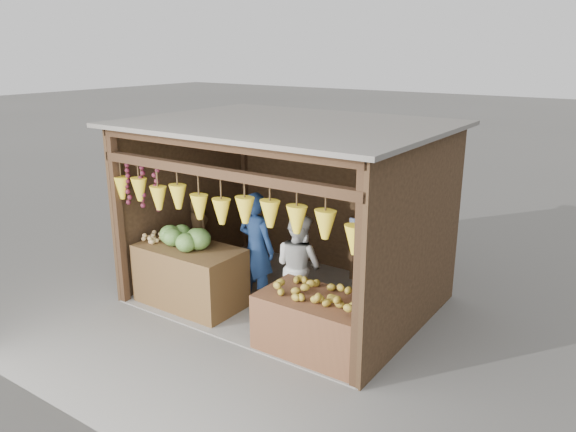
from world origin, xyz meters
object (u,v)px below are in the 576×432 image
at_px(counter_left, 190,276).
at_px(counter_right, 321,326).
at_px(vendor_seated, 198,226).
at_px(man_standing, 256,249).
at_px(woman_standing, 299,266).

distance_m(counter_left, counter_right, 2.28).
bearing_deg(vendor_seated, counter_right, 178.85).
xyz_separation_m(counter_left, man_standing, (0.75, 0.62, 0.40)).
xyz_separation_m(counter_left, counter_right, (2.28, -0.09, -0.08)).
bearing_deg(counter_left, vendor_seated, 127.44).
xyz_separation_m(man_standing, vendor_seated, (-1.52, 0.40, -0.04)).
height_order(counter_right, woman_standing, woman_standing).
xyz_separation_m(counter_left, vendor_seated, (-0.78, 1.01, 0.36)).
relative_size(counter_right, man_standing, 0.91).
distance_m(counter_left, man_standing, 1.05).
distance_m(woman_standing, vendor_seated, 2.32).
bearing_deg(counter_left, counter_right, -2.31).
bearing_deg(counter_left, man_standing, 39.47).
bearing_deg(man_standing, counter_left, 43.28).
xyz_separation_m(counter_right, man_standing, (-1.53, 0.71, 0.48)).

